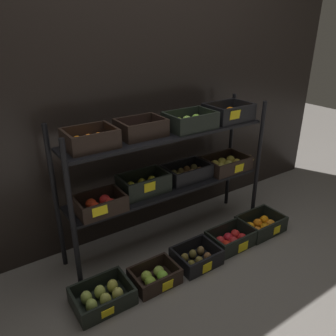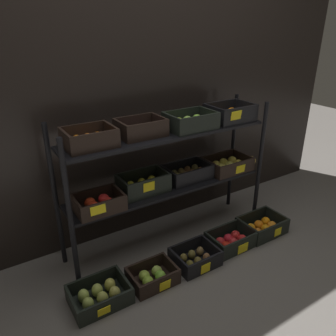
% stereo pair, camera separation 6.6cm
% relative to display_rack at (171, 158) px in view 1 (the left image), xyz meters
% --- Properties ---
extents(ground_plane, '(10.00, 10.00, 0.00)m').
position_rel_display_rack_xyz_m(ground_plane, '(-0.03, -0.00, -0.68)').
color(ground_plane, '#605B56').
extents(storefront_wall, '(3.93, 0.12, 1.95)m').
position_rel_display_rack_xyz_m(storefront_wall, '(-0.03, 0.36, 0.30)').
color(storefront_wall, black).
rests_on(storefront_wall, ground_plane).
extents(display_rack, '(1.64, 0.35, 1.02)m').
position_rel_display_rack_xyz_m(display_rack, '(0.00, 0.00, 0.00)').
color(display_rack, black).
rests_on(display_rack, ground_plane).
extents(crate_ground_pear, '(0.35, 0.27, 0.11)m').
position_rel_display_rack_xyz_m(crate_ground_pear, '(-0.73, -0.33, -0.63)').
color(crate_ground_pear, black).
rests_on(crate_ground_pear, ground_plane).
extents(crate_ground_apple_green, '(0.30, 0.23, 0.11)m').
position_rel_display_rack_xyz_m(crate_ground_apple_green, '(-0.37, -0.35, -0.63)').
color(crate_ground_apple_green, black).
rests_on(crate_ground_apple_green, ground_plane).
extents(crate_ground_kiwi, '(0.30, 0.25, 0.12)m').
position_rel_display_rack_xyz_m(crate_ground_kiwi, '(-0.03, -0.35, -0.63)').
color(crate_ground_kiwi, black).
rests_on(crate_ground_kiwi, ground_plane).
extents(crate_ground_apple_red, '(0.34, 0.24, 0.12)m').
position_rel_display_rack_xyz_m(crate_ground_apple_red, '(0.32, -0.34, -0.63)').
color(crate_ground_apple_red, black).
rests_on(crate_ground_apple_red, ground_plane).
extents(crate_ground_orange, '(0.35, 0.26, 0.13)m').
position_rel_display_rack_xyz_m(crate_ground_orange, '(0.66, -0.33, -0.63)').
color(crate_ground_orange, black).
rests_on(crate_ground_orange, ground_plane).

